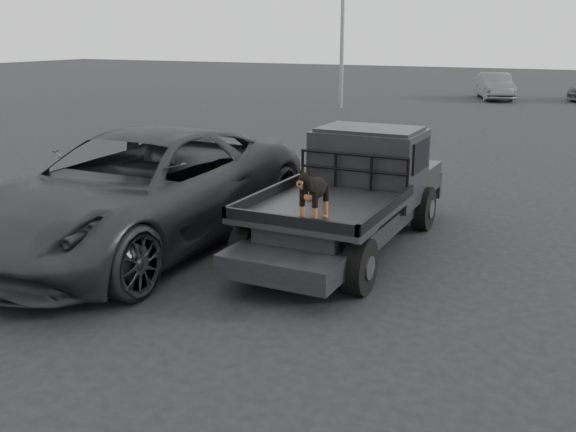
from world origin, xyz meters
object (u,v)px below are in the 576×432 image
at_px(parked_suv, 139,190).
at_px(distant_car_a, 495,86).
at_px(dog, 314,193).
at_px(flatbed_ute, 347,220).

xyz_separation_m(parked_suv, distant_car_a, (1.23, 26.98, -0.24)).
distance_m(dog, parked_suv, 3.25).
height_order(flatbed_ute, dog, dog).
relative_size(flatbed_ute, distant_car_a, 1.35).
bearing_deg(dog, flatbed_ute, 95.85).
relative_size(parked_suv, distant_car_a, 1.62).
height_order(flatbed_ute, distant_car_a, distant_car_a).
xyz_separation_m(flatbed_ute, distant_car_a, (-1.81, 25.66, 0.20)).
distance_m(parked_suv, distant_car_a, 27.01).
bearing_deg(flatbed_ute, distant_car_a, 94.02).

